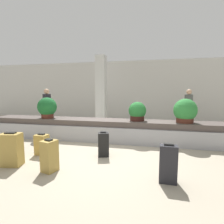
% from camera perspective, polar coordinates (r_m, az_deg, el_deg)
% --- Properties ---
extents(ground_plane, '(18.00, 18.00, 0.00)m').
position_cam_1_polar(ground_plane, '(4.46, -3.66, -13.63)').
color(ground_plane, '#9E937F').
extents(back_wall, '(18.00, 0.06, 3.20)m').
position_cam_1_polar(back_wall, '(9.74, 5.41, 6.98)').
color(back_wall, beige).
rests_on(back_wall, ground_plane).
extents(carousel, '(8.68, 0.90, 0.66)m').
position_cam_1_polar(carousel, '(5.60, 0.00, -6.04)').
color(carousel, '#9E9EA3').
rests_on(carousel, ground_plane).
extents(pillar, '(0.45, 0.45, 3.20)m').
position_cam_1_polar(pillar, '(8.29, -3.58, 7.05)').
color(pillar, silver).
rests_on(pillar, ground_plane).
extents(suitcase_0, '(0.43, 0.33, 0.72)m').
position_cam_1_polar(suitcase_0, '(4.27, -29.97, -10.55)').
color(suitcase_0, '#A3843D').
rests_on(suitcase_0, ground_plane).
extents(suitcase_1, '(0.32, 0.26, 0.53)m').
position_cam_1_polar(suitcase_1, '(4.71, -21.94, -9.79)').
color(suitcase_1, '#A3843D').
rests_on(suitcase_1, ground_plane).
extents(suitcase_2, '(0.31, 0.29, 0.60)m').
position_cam_1_polar(suitcase_2, '(4.27, -2.83, -10.47)').
color(suitcase_2, black).
rests_on(suitcase_2, ground_plane).
extents(suitcase_3, '(0.30, 0.18, 0.68)m').
position_cam_1_polar(suitcase_3, '(3.23, 17.88, -15.84)').
color(suitcase_3, '#232328').
rests_on(suitcase_3, ground_plane).
extents(suitcase_4, '(0.31, 0.32, 0.64)m').
position_cam_1_polar(suitcase_4, '(3.69, -19.76, -13.31)').
color(suitcase_4, '#A3843D').
rests_on(suitcase_4, ground_plane).
extents(potted_plant_0, '(0.54, 0.54, 0.58)m').
position_cam_1_polar(potted_plant_0, '(5.40, 8.25, 0.07)').
color(potted_plant_0, '#381914').
rests_on(potted_plant_0, carousel).
extents(potted_plant_1, '(0.66, 0.66, 0.69)m').
position_cam_1_polar(potted_plant_1, '(5.43, 22.78, 0.22)').
color(potted_plant_1, '#4C2319').
rests_on(potted_plant_1, carousel).
extents(potted_plant_2, '(0.63, 0.63, 0.70)m').
position_cam_1_polar(potted_plant_2, '(6.24, -20.40, 1.31)').
color(potted_plant_2, '#4C2319').
rests_on(potted_plant_2, carousel).
extents(traveler_0, '(0.31, 0.35, 1.67)m').
position_cam_1_polar(traveler_0, '(8.34, -20.44, 2.49)').
color(traveler_0, '#282833').
rests_on(traveler_0, ground_plane).
extents(traveler_1, '(0.36, 0.29, 1.65)m').
position_cam_1_polar(traveler_1, '(8.41, 23.69, 2.27)').
color(traveler_1, '#282833').
rests_on(traveler_1, ground_plane).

